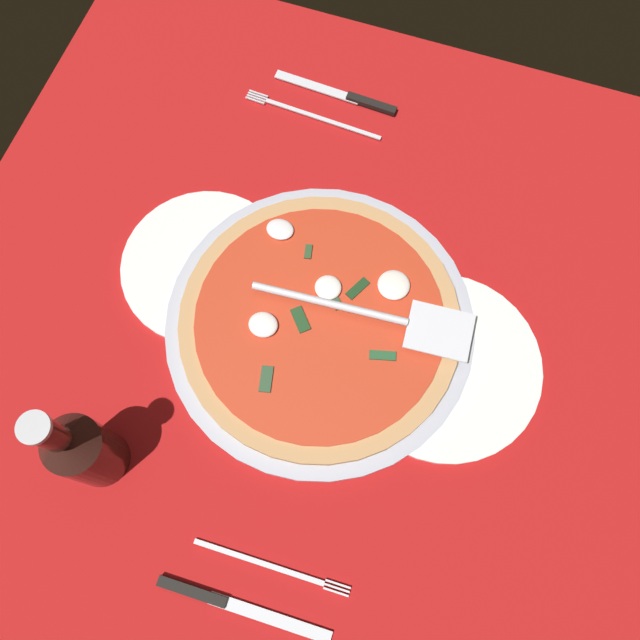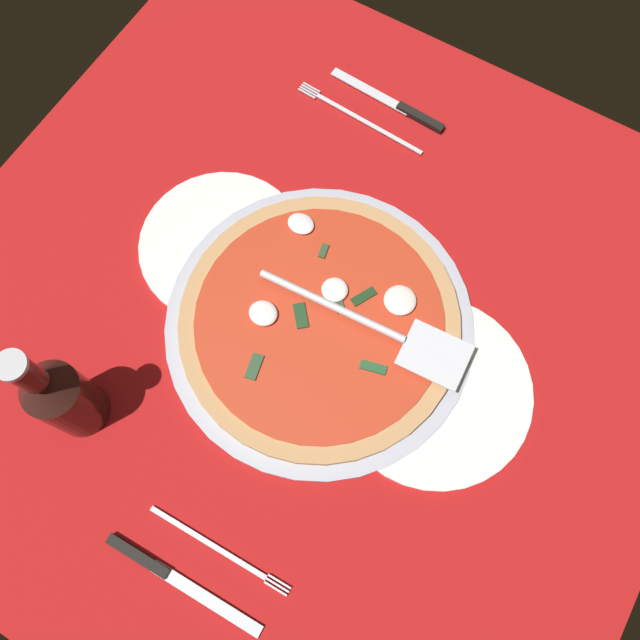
{
  "view_description": "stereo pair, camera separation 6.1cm",
  "coord_description": "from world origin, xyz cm",
  "views": [
    {
      "loc": [
        -10.95,
        26.86,
        81.84
      ],
      "look_at": [
        -1.75,
        -0.15,
        2.36
      ],
      "focal_mm": 37.22,
      "sensor_mm": 36.0,
      "label": 1
    },
    {
      "loc": [
        -16.45,
        24.31,
        81.84
      ],
      "look_at": [
        -1.75,
        -0.15,
        2.36
      ],
      "focal_mm": 37.22,
      "sensor_mm": 36.0,
      "label": 2
    }
  ],
  "objects": [
    {
      "name": "dinner_plate_right",
      "position": [
        15.6,
        -3.08,
        0.6
      ],
      "size": [
        22.39,
        22.39,
        1.0
      ],
      "primitive_type": "cylinder",
      "color": "white",
      "rests_on": "ground_plane"
    },
    {
      "name": "beer_bottle",
      "position": [
        17.65,
        24.69,
        8.43
      ],
      "size": [
        6.71,
        6.71,
        21.28
      ],
      "color": "#341813",
      "rests_on": "ground_plane"
    },
    {
      "name": "ground_plane",
      "position": [
        0.0,
        0.0,
        -0.4
      ],
      "size": [
        99.05,
        99.05,
        0.8
      ],
      "primitive_type": "cube",
      "color": "#AB1515"
    },
    {
      "name": "pizza_server",
      "position": [
        -8.57,
        -2.42,
        4.15
      ],
      "size": [
        28.36,
        7.04,
        1.0
      ],
      "rotation": [
        0.0,
        0.0,
        3.22
      ],
      "color": "silver",
      "rests_on": "pizza"
    },
    {
      "name": "dinner_plate_left",
      "position": [
        -18.4,
        0.09,
        0.6
      ],
      "size": [
        24.94,
        24.94,
        1.0
      ],
      "primitive_type": "cylinder",
      "color": "silver",
      "rests_on": "ground_plane"
    },
    {
      "name": "pizza_pan",
      "position": [
        -1.75,
        -0.15,
        0.73
      ],
      "size": [
        39.91,
        39.91,
        1.26
      ],
      "primitive_type": "cylinder",
      "color": "#AEB2C1",
      "rests_on": "ground_plane"
    },
    {
      "name": "checker_pattern",
      "position": [
        -0.0,
        -0.0,
        0.05
      ],
      "size": [
        99.05,
        99.05,
        0.1
      ],
      "color": "white",
      "rests_on": "ground_plane"
    },
    {
      "name": "place_setting_far",
      "position": [
        -4.32,
        32.36,
        0.46
      ],
      "size": [
        21.01,
        12.0,
        1.4
      ],
      "rotation": [
        0.0,
        0.0,
        3.17
      ],
      "color": "white",
      "rests_on": "ground_plane"
    },
    {
      "name": "place_setting_near",
      "position": [
        7.81,
        -32.9,
        0.46
      ],
      "size": [
        22.91,
        12.08,
        1.4
      ],
      "rotation": [
        0.0,
        0.0,
        -0.05
      ],
      "color": "white",
      "rests_on": "ground_plane"
    },
    {
      "name": "pizza",
      "position": [
        -1.73,
        -0.28,
        2.06
      ],
      "size": [
        36.15,
        36.15,
        2.44
      ],
      "color": "tan",
      "rests_on": "pizza_pan"
    }
  ]
}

